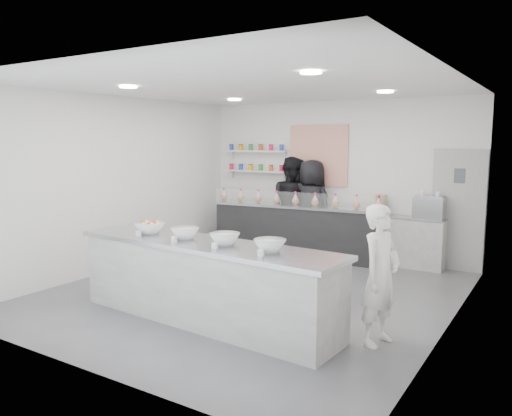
{
  "coord_description": "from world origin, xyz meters",
  "views": [
    {
      "loc": [
        3.86,
        -6.05,
        2.25
      ],
      "look_at": [
        -0.19,
        0.4,
        1.21
      ],
      "focal_mm": 35.0,
      "sensor_mm": 36.0,
      "label": 1
    }
  ],
  "objects_px": {
    "woman_prep": "(380,275)",
    "staff_right": "(311,208)",
    "espresso_machine": "(429,208)",
    "back_bar": "(295,231)",
    "staff_left": "(292,205)",
    "espresso_ledge": "(409,242)",
    "prep_counter": "(205,282)"
  },
  "relations": [
    {
      "from": "espresso_ledge",
      "to": "staff_right",
      "type": "distance_m",
      "value": 1.96
    },
    {
      "from": "espresso_machine",
      "to": "woman_prep",
      "type": "distance_m",
      "value": 3.64
    },
    {
      "from": "espresso_machine",
      "to": "back_bar",
      "type": "bearing_deg",
      "value": -171.91
    },
    {
      "from": "prep_counter",
      "to": "espresso_machine",
      "type": "relative_size",
      "value": 7.3
    },
    {
      "from": "prep_counter",
      "to": "back_bar",
      "type": "distance_m",
      "value": 3.79
    },
    {
      "from": "espresso_ledge",
      "to": "espresso_machine",
      "type": "relative_size",
      "value": 2.39
    },
    {
      "from": "back_bar",
      "to": "espresso_ledge",
      "type": "xyz_separation_m",
      "value": [
        2.11,
        0.35,
        -0.06
      ]
    },
    {
      "from": "prep_counter",
      "to": "woman_prep",
      "type": "xyz_separation_m",
      "value": [
        2.07,
        0.47,
        0.28
      ]
    },
    {
      "from": "prep_counter",
      "to": "staff_right",
      "type": "height_order",
      "value": "staff_right"
    },
    {
      "from": "espresso_machine",
      "to": "staff_left",
      "type": "height_order",
      "value": "staff_left"
    },
    {
      "from": "woman_prep",
      "to": "espresso_machine",
      "type": "bearing_deg",
      "value": 18.33
    },
    {
      "from": "staff_right",
      "to": "espresso_ledge",
      "type": "bearing_deg",
      "value": -165.85
    },
    {
      "from": "staff_right",
      "to": "prep_counter",
      "type": "bearing_deg",
      "value": 108.01
    },
    {
      "from": "prep_counter",
      "to": "espresso_machine",
      "type": "height_order",
      "value": "espresso_machine"
    },
    {
      "from": "prep_counter",
      "to": "espresso_ledge",
      "type": "relative_size",
      "value": 3.05
    },
    {
      "from": "espresso_ledge",
      "to": "woman_prep",
      "type": "distance_m",
      "value": 3.68
    },
    {
      "from": "staff_left",
      "to": "prep_counter",
      "type": "bearing_deg",
      "value": 121.4
    },
    {
      "from": "prep_counter",
      "to": "staff_right",
      "type": "xyz_separation_m",
      "value": [
        -0.47,
        3.98,
        0.44
      ]
    },
    {
      "from": "espresso_machine",
      "to": "woman_prep",
      "type": "height_order",
      "value": "woman_prep"
    },
    {
      "from": "back_bar",
      "to": "staff_right",
      "type": "relative_size",
      "value": 1.74
    },
    {
      "from": "woman_prep",
      "to": "staff_right",
      "type": "height_order",
      "value": "staff_right"
    },
    {
      "from": "woman_prep",
      "to": "staff_left",
      "type": "relative_size",
      "value": 0.81
    },
    {
      "from": "woman_prep",
      "to": "staff_left",
      "type": "bearing_deg",
      "value": 53.31
    },
    {
      "from": "prep_counter",
      "to": "staff_left",
      "type": "xyz_separation_m",
      "value": [
        -0.9,
        3.98,
        0.46
      ]
    },
    {
      "from": "woman_prep",
      "to": "staff_right",
      "type": "relative_size",
      "value": 0.83
    },
    {
      "from": "espresso_ledge",
      "to": "espresso_machine",
      "type": "xyz_separation_m",
      "value": [
        0.32,
        0.0,
        0.64
      ]
    },
    {
      "from": "espresso_ledge",
      "to": "staff_left",
      "type": "distance_m",
      "value": 2.38
    },
    {
      "from": "prep_counter",
      "to": "espresso_ledge",
      "type": "bearing_deg",
      "value": 74.27
    },
    {
      "from": "back_bar",
      "to": "staff_right",
      "type": "xyz_separation_m",
      "value": [
        0.22,
        0.25,
        0.43
      ]
    },
    {
      "from": "woman_prep",
      "to": "staff_left",
      "type": "distance_m",
      "value": 4.6
    },
    {
      "from": "espresso_machine",
      "to": "staff_left",
      "type": "relative_size",
      "value": 0.26
    },
    {
      "from": "back_bar",
      "to": "espresso_machine",
      "type": "xyz_separation_m",
      "value": [
        2.43,
        0.35,
        0.58
      ]
    }
  ]
}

